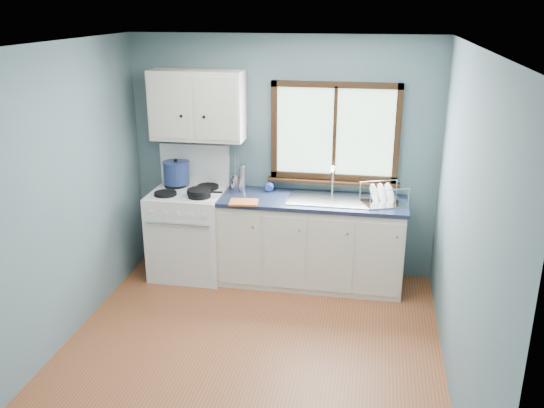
% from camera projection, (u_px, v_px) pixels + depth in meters
% --- Properties ---
extents(floor, '(3.20, 3.60, 0.02)m').
position_uv_depth(floor, '(247.00, 360.00, 4.76)').
color(floor, '#97522D').
rests_on(floor, ground).
extents(ceiling, '(3.20, 3.60, 0.02)m').
position_uv_depth(ceiling, '(241.00, 45.00, 3.92)').
color(ceiling, white).
rests_on(ceiling, wall_back).
extents(wall_back, '(3.20, 0.02, 2.50)m').
position_uv_depth(wall_back, '(283.00, 157.00, 6.02)').
color(wall_back, slate).
rests_on(wall_back, ground).
extents(wall_front, '(3.20, 0.02, 2.50)m').
position_uv_depth(wall_front, '(156.00, 353.00, 2.66)').
color(wall_front, slate).
rests_on(wall_front, ground).
extents(wall_left, '(0.02, 3.60, 2.50)m').
position_uv_depth(wall_left, '(49.00, 205.00, 4.61)').
color(wall_left, slate).
rests_on(wall_left, ground).
extents(wall_right, '(0.02, 3.60, 2.50)m').
position_uv_depth(wall_right, '(466.00, 232.00, 4.07)').
color(wall_right, slate).
rests_on(wall_right, ground).
extents(gas_range, '(0.76, 0.69, 1.36)m').
position_uv_depth(gas_range, '(189.00, 230.00, 6.12)').
color(gas_range, white).
rests_on(gas_range, floor).
extents(base_cabinets, '(1.85, 0.60, 0.88)m').
position_uv_depth(base_cabinets, '(311.00, 246.00, 5.94)').
color(base_cabinets, silver).
rests_on(base_cabinets, floor).
extents(countertop, '(1.89, 0.64, 0.04)m').
position_uv_depth(countertop, '(312.00, 201.00, 5.78)').
color(countertop, '#151D31').
rests_on(countertop, base_cabinets).
extents(sink, '(0.84, 0.46, 0.44)m').
position_uv_depth(sink, '(330.00, 206.00, 5.76)').
color(sink, silver).
rests_on(sink, countertop).
extents(window, '(1.36, 0.10, 1.03)m').
position_uv_depth(window, '(335.00, 139.00, 5.82)').
color(window, '#9EC6A8').
rests_on(window, wall_back).
extents(upper_cabinets, '(0.95, 0.35, 0.70)m').
position_uv_depth(upper_cabinets, '(197.00, 105.00, 5.81)').
color(upper_cabinets, silver).
rests_on(upper_cabinets, wall_back).
extents(skillet, '(0.37, 0.26, 0.05)m').
position_uv_depth(skillet, '(199.00, 192.00, 5.79)').
color(skillet, black).
rests_on(skillet, gas_range).
extents(stockpot, '(0.30, 0.30, 0.27)m').
position_uv_depth(stockpot, '(176.00, 172.00, 6.10)').
color(stockpot, navy).
rests_on(stockpot, gas_range).
extents(utensil_crock, '(0.16, 0.16, 0.39)m').
position_uv_depth(utensil_crock, '(237.00, 181.00, 6.07)').
color(utensil_crock, silver).
rests_on(utensil_crock, countertop).
extents(thermos, '(0.09, 0.09, 0.29)m').
position_uv_depth(thermos, '(242.00, 179.00, 5.93)').
color(thermos, silver).
rests_on(thermos, countertop).
extents(soap_bottle, '(0.10, 0.10, 0.24)m').
position_uv_depth(soap_bottle, '(269.00, 181.00, 5.93)').
color(soap_bottle, '#2A4DB1').
rests_on(soap_bottle, countertop).
extents(dish_towel, '(0.29, 0.23, 0.02)m').
position_uv_depth(dish_towel, '(244.00, 202.00, 5.64)').
color(dish_towel, '#D16F35').
rests_on(dish_towel, countertop).
extents(dish_rack, '(0.49, 0.44, 0.21)m').
position_uv_depth(dish_rack, '(383.00, 199.00, 5.61)').
color(dish_rack, silver).
rests_on(dish_rack, countertop).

